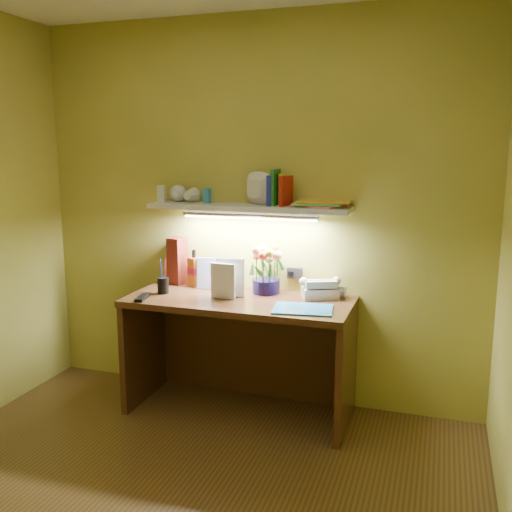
{
  "coord_description": "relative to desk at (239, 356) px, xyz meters",
  "views": [
    {
      "loc": [
        1.17,
        -2.02,
        1.67
      ],
      "look_at": [
        0.06,
        1.35,
        0.99
      ],
      "focal_mm": 40.0,
      "sensor_mm": 36.0,
      "label": 1
    }
  ],
  "objects": [
    {
      "name": "desk_book_b",
      "position": [
        -0.17,
        -0.03,
        0.49
      ],
      "size": [
        0.17,
        0.03,
        0.22
      ],
      "primitive_type": "imported",
      "rotation": [
        0.0,
        0.0,
        -0.09
      ],
      "color": "silver",
      "rests_on": "desk"
    },
    {
      "name": "whisky_box",
      "position": [
        -0.53,
        0.24,
        0.53
      ],
      "size": [
        0.13,
        0.13,
        0.32
      ],
      "primitive_type": "cube",
      "rotation": [
        0.0,
        0.0,
        -0.27
      ],
      "color": "#5F1B14",
      "rests_on": "desk"
    },
    {
      "name": "whisky_bottle",
      "position": [
        -0.4,
        0.21,
        0.5
      ],
      "size": [
        0.09,
        0.09,
        0.25
      ],
      "primitive_type": null,
      "rotation": [
        0.0,
        0.0,
        -0.43
      ],
      "color": "#A75616",
      "rests_on": "desk"
    },
    {
      "name": "wall_shelf",
      "position": [
        0.03,
        0.18,
        0.96
      ],
      "size": [
        1.3,
        0.33,
        0.25
      ],
      "color": "silver",
      "rests_on": "ground"
    },
    {
      "name": "tv_remote",
      "position": [
        -0.56,
        -0.2,
        0.38
      ],
      "size": [
        0.08,
        0.18,
        0.02
      ],
      "primitive_type": "cube",
      "rotation": [
        0.0,
        0.0,
        0.2
      ],
      "color": "black",
      "rests_on": "desk"
    },
    {
      "name": "desk_book_a",
      "position": [
        -0.16,
        0.02,
        0.5
      ],
      "size": [
        0.18,
        0.03,
        0.24
      ],
      "primitive_type": "imported",
      "rotation": [
        0.0,
        0.0,
        0.06
      ],
      "color": "beige",
      "rests_on": "desk"
    },
    {
      "name": "flower_bouquet",
      "position": [
        0.12,
        0.19,
        0.53
      ],
      "size": [
        0.26,
        0.26,
        0.31
      ],
      "primitive_type": null,
      "rotation": [
        0.0,
        0.0,
        0.41
      ],
      "color": "#0F0A37",
      "rests_on": "desk"
    },
    {
      "name": "desk",
      "position": [
        0.0,
        0.0,
        0.0
      ],
      "size": [
        1.4,
        0.6,
        0.75
      ],
      "primitive_type": "cube",
      "color": "#3D2410",
      "rests_on": "ground"
    },
    {
      "name": "art_card",
      "position": [
        -0.25,
        0.19,
        0.48
      ],
      "size": [
        0.21,
        0.08,
        0.21
      ],
      "primitive_type": null,
      "rotation": [
        0.0,
        0.0,
        0.18
      ],
      "color": "white",
      "rests_on": "desk"
    },
    {
      "name": "telephone",
      "position": [
        0.47,
        0.18,
        0.44
      ],
      "size": [
        0.26,
        0.23,
        0.13
      ],
      "primitive_type": null,
      "rotation": [
        0.0,
        0.0,
        0.4
      ],
      "color": "silver",
      "rests_on": "desk"
    },
    {
      "name": "desk_clock",
      "position": [
        0.59,
        0.22,
        0.41
      ],
      "size": [
        0.08,
        0.05,
        0.07
      ],
      "primitive_type": "cube",
      "rotation": [
        0.0,
        0.0,
        -0.12
      ],
      "color": "#ADAEB2",
      "rests_on": "desk"
    },
    {
      "name": "blue_folder",
      "position": [
        0.44,
        -0.12,
        0.38
      ],
      "size": [
        0.37,
        0.3,
        0.01
      ],
      "primitive_type": "cube",
      "rotation": [
        0.0,
        0.0,
        0.15
      ],
      "color": "#2B79B6",
      "rests_on": "desk"
    },
    {
      "name": "pen_cup",
      "position": [
        -0.51,
        -0.03,
        0.46
      ],
      "size": [
        0.08,
        0.08,
        0.17
      ],
      "primitive_type": "cylinder",
      "rotation": [
        0.0,
        0.0,
        0.11
      ],
      "color": "black",
      "rests_on": "desk"
    }
  ]
}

